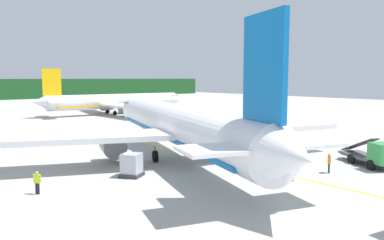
{
  "coord_description": "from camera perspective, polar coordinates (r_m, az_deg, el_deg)",
  "views": [
    {
      "loc": [
        -24.78,
        -7.59,
        8.03
      ],
      "look_at": [
        -0.86,
        20.12,
        3.99
      ],
      "focal_mm": 35.66,
      "sensor_mm": 36.0,
      "label": 1
    }
  ],
  "objects": [
    {
      "name": "ground",
      "position": [
        61.41,
        -16.63,
        -1.58
      ],
      "size": [
        240.0,
        320.0,
        0.2
      ],
      "primitive_type": "cube",
      "color": "#A8A8A3"
    },
    {
      "name": "airliner_foreground",
      "position": [
        38.08,
        -2.18,
        -0.71
      ],
      "size": [
        33.8,
        40.32,
        11.9
      ],
      "color": "white",
      "rests_on": "ground"
    },
    {
      "name": "airliner_mid_apron",
      "position": [
        86.51,
        -11.56,
        2.72
      ],
      "size": [
        34.75,
        28.76,
        9.91
      ],
      "color": "white",
      "rests_on": "ground"
    },
    {
      "name": "service_truck_baggage",
      "position": [
        38.15,
        25.83,
        -4.69
      ],
      "size": [
        4.75,
        6.44,
        2.62
      ],
      "color": "#338C3F",
      "rests_on": "ground"
    },
    {
      "name": "cargo_container_near",
      "position": [
        31.23,
        12.81,
        -7.11
      ],
      "size": [
        2.21,
        2.21,
        1.86
      ],
      "color": "#333338",
      "rests_on": "ground"
    },
    {
      "name": "cargo_container_mid",
      "position": [
        31.73,
        -9.07,
        -6.65
      ],
      "size": [
        2.24,
        2.24,
        2.04
      ],
      "color": "#333338",
      "rests_on": "ground"
    },
    {
      "name": "crew_marshaller",
      "position": [
        28.79,
        -22.15,
        -8.42
      ],
      "size": [
        0.44,
        0.54,
        1.62
      ],
      "color": "#191E33",
      "rests_on": "ground"
    },
    {
      "name": "crew_loader_left",
      "position": [
        34.5,
        19.83,
        -5.84
      ],
      "size": [
        0.53,
        0.45,
        1.7
      ],
      "color": "#191E33",
      "rests_on": "ground"
    },
    {
      "name": "apron_guide_line",
      "position": [
        37.07,
        5.26,
        -6.24
      ],
      "size": [
        0.3,
        60.0,
        0.01
      ],
      "primitive_type": "cube",
      "color": "yellow",
      "rests_on": "ground"
    }
  ]
}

